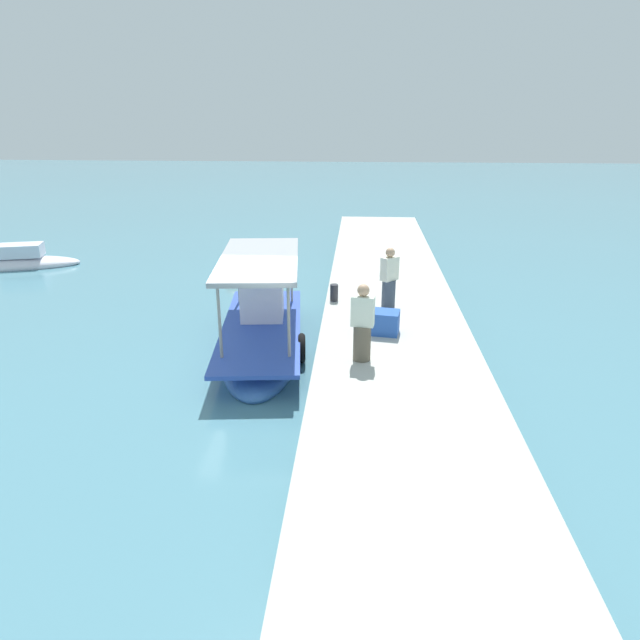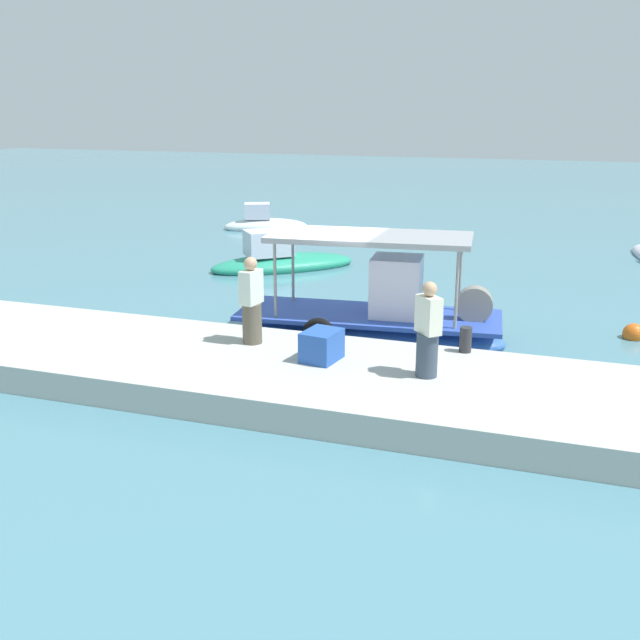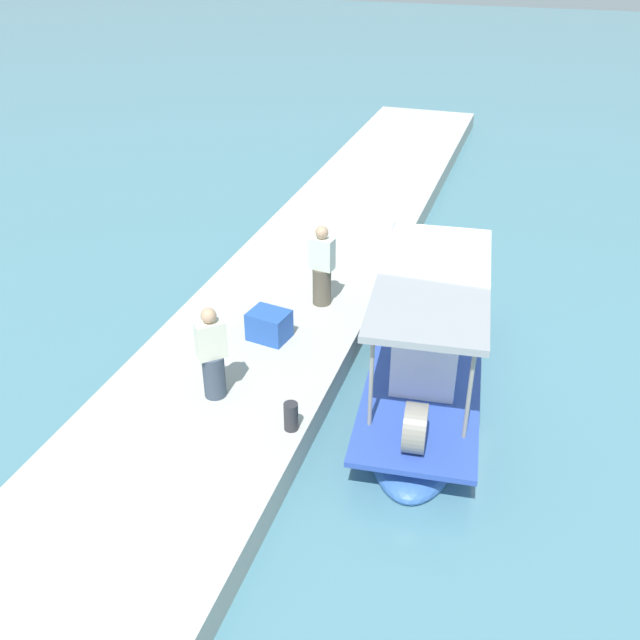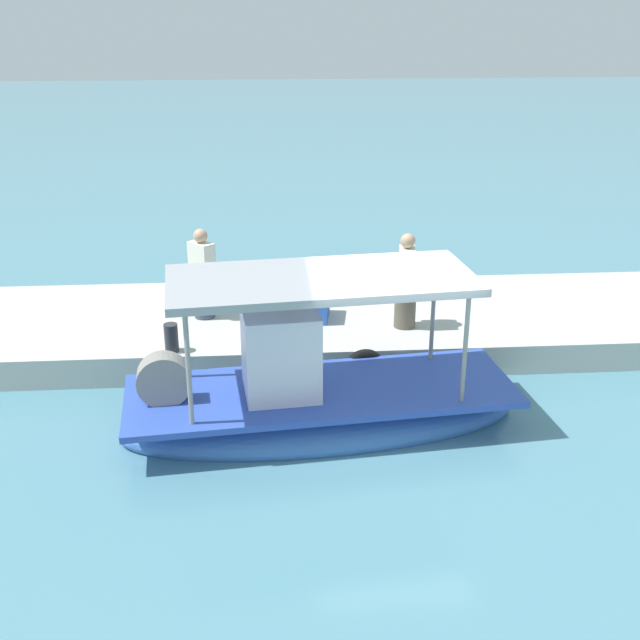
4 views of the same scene
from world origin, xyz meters
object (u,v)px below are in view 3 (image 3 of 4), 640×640
at_px(fisherman_near_bollard, 322,269).
at_px(cargo_crate, 269,325).
at_px(main_fishing_boat, 424,375).
at_px(mooring_bollard, 291,416).
at_px(fisherman_by_crate, 212,357).

bearing_deg(fisherman_near_bollard, cargo_crate, -18.10).
xyz_separation_m(main_fishing_boat, cargo_crate, (-0.16, -3.16, 0.40)).
relative_size(fisherman_near_bollard, cargo_crate, 2.34).
distance_m(main_fishing_boat, cargo_crate, 3.19).
bearing_deg(fisherman_near_bollard, main_fishing_boat, 54.68).
height_order(main_fishing_boat, mooring_bollard, main_fishing_boat).
bearing_deg(cargo_crate, main_fishing_boat, 87.06).
xyz_separation_m(mooring_bollard, cargo_crate, (-2.53, -1.38, 0.04)).
bearing_deg(mooring_bollard, main_fishing_boat, 142.99).
bearing_deg(main_fishing_boat, fisherman_by_crate, -60.63).
xyz_separation_m(fisherman_by_crate, cargo_crate, (-2.06, 0.21, -0.50)).
height_order(main_fishing_boat, cargo_crate, main_fishing_boat).
distance_m(fisherman_near_bollard, mooring_bollard, 4.33).
height_order(fisherman_by_crate, cargo_crate, fisherman_by_crate).
bearing_deg(main_fishing_boat, mooring_bollard, -37.01).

